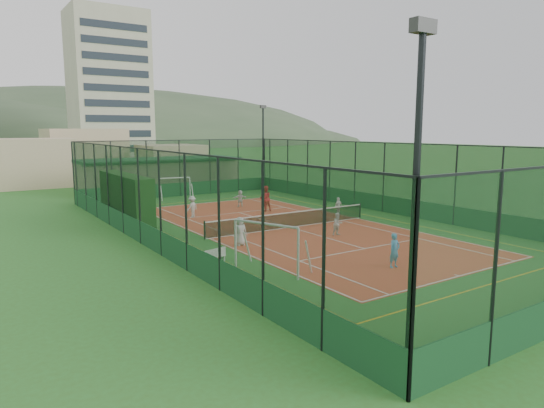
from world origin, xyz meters
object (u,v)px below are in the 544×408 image
(clubhouse, at_px, (160,174))
(white_bench, at_px, (211,257))
(floodlight_ne, at_px, (263,148))
(child_far_back, at_px, (240,198))
(futsal_goal_far, at_px, (175,188))
(child_near_left, at_px, (240,231))
(apartment_tower, at_px, (109,85))
(futsal_goal_near, at_px, (265,249))
(coach, at_px, (265,198))
(child_near_mid, at_px, (394,250))
(child_far_left, at_px, (192,207))
(child_far_right, at_px, (338,207))
(floodlight_sw, at_px, (414,214))
(child_near_right, at_px, (338,224))

(clubhouse, bearing_deg, white_bench, -106.19)
(floodlight_ne, distance_m, child_far_back, 11.14)
(futsal_goal_far, distance_m, child_near_left, 18.38)
(futsal_goal_far, bearing_deg, apartment_tower, 86.14)
(futsal_goal_near, height_order, coach, futsal_goal_near)
(apartment_tower, xyz_separation_m, coach, (-10.04, -76.11, -14.06))
(futsal_goal_far, xyz_separation_m, child_far_back, (2.52, -6.94, -0.25))
(floodlight_ne, height_order, apartment_tower, apartment_tower)
(child_near_mid, distance_m, child_far_left, 16.23)
(futsal_goal_near, xyz_separation_m, child_near_mid, (5.14, -2.38, -0.29))
(child_far_right, bearing_deg, child_far_back, -74.87)
(clubhouse, relative_size, child_far_right, 11.62)
(apartment_tower, bearing_deg, coach, -97.52)
(floodlight_ne, bearing_deg, clubhouse, 147.88)
(futsal_goal_near, xyz_separation_m, child_far_back, (7.89, 15.89, -0.41))
(floodlight_sw, height_order, coach, floodlight_sw)
(clubhouse, bearing_deg, child_near_left, -101.29)
(floodlight_sw, distance_m, futsal_goal_near, 10.20)
(floodlight_sw, relative_size, white_bench, 5.75)
(child_near_mid, distance_m, child_far_back, 18.48)
(futsal_goal_far, xyz_separation_m, child_far_left, (-2.50, -9.14, -0.16))
(apartment_tower, height_order, child_far_right, apartment_tower)
(white_bench, distance_m, coach, 14.53)
(child_far_left, bearing_deg, child_near_mid, 72.87)
(floodlight_sw, distance_m, white_bench, 12.33)
(clubhouse, distance_m, child_near_right, 25.28)
(child_near_mid, bearing_deg, child_far_right, 59.50)
(floodlight_sw, relative_size, apartment_tower, 0.28)
(white_bench, bearing_deg, child_far_back, 42.95)
(child_far_right, distance_m, child_far_back, 8.19)
(apartment_tower, distance_m, futsal_goal_far, 69.02)
(white_bench, bearing_deg, floodlight_ne, 39.79)
(futsal_goal_near, distance_m, child_far_right, 14.32)
(floodlight_ne, height_order, child_far_right, floodlight_ne)
(floodlight_sw, bearing_deg, child_near_left, 75.32)
(floodlight_sw, xyz_separation_m, futsal_goal_far, (7.55, 32.31, -3.23))
(floodlight_ne, bearing_deg, white_bench, -127.37)
(child_near_left, bearing_deg, child_near_mid, -59.38)
(child_near_left, relative_size, child_far_back, 1.17)
(futsal_goal_near, distance_m, child_near_left, 5.10)
(floodlight_ne, bearing_deg, futsal_goal_near, -122.33)
(apartment_tower, relative_size, child_near_right, 23.24)
(futsal_goal_far, distance_m, child_near_right, 19.07)
(clubhouse, bearing_deg, futsal_goal_far, -99.45)
(child_near_left, bearing_deg, futsal_goal_far, 82.32)
(apartment_tower, distance_m, child_far_back, 75.36)
(child_far_back, bearing_deg, child_far_left, 32.26)
(child_near_left, bearing_deg, floodlight_ne, 58.79)
(child_near_mid, height_order, child_far_left, child_near_mid)
(child_near_left, height_order, coach, coach)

